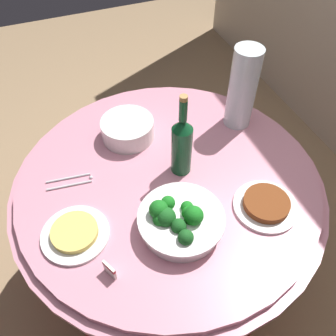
{
  "coord_description": "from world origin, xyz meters",
  "views": [
    {
      "loc": [
        0.79,
        -0.31,
        1.75
      ],
      "look_at": [
        0.0,
        0.0,
        0.79
      ],
      "focal_mm": 38.43,
      "sensor_mm": 36.0,
      "label": 1
    }
  ],
  "objects_px": {
    "wine_bottle": "(182,144)",
    "decorative_fruit_vase": "(242,92)",
    "broccoli_bowl": "(180,220)",
    "serving_tongs": "(71,181)",
    "food_plate_noodles": "(75,233)",
    "food_plate_stir_fry": "(266,205)",
    "label_placard_front": "(110,270)",
    "plate_stack": "(128,129)"
  },
  "relations": [
    {
      "from": "wine_bottle",
      "to": "decorative_fruit_vase",
      "type": "bearing_deg",
      "value": 116.23
    },
    {
      "from": "broccoli_bowl",
      "to": "serving_tongs",
      "type": "bearing_deg",
      "value": -138.0
    },
    {
      "from": "wine_bottle",
      "to": "serving_tongs",
      "type": "height_order",
      "value": "wine_bottle"
    },
    {
      "from": "wine_bottle",
      "to": "food_plate_noodles",
      "type": "bearing_deg",
      "value": -72.01
    },
    {
      "from": "broccoli_bowl",
      "to": "food_plate_stir_fry",
      "type": "distance_m",
      "value": 0.31
    },
    {
      "from": "wine_bottle",
      "to": "label_placard_front",
      "type": "xyz_separation_m",
      "value": [
        0.31,
        -0.36,
        -0.1
      ]
    },
    {
      "from": "plate_stack",
      "to": "decorative_fruit_vase",
      "type": "distance_m",
      "value": 0.47
    },
    {
      "from": "food_plate_noodles",
      "to": "plate_stack",
      "type": "bearing_deg",
      "value": 141.91
    },
    {
      "from": "broccoli_bowl",
      "to": "label_placard_front",
      "type": "bearing_deg",
      "value": -73.83
    },
    {
      "from": "label_placard_front",
      "to": "decorative_fruit_vase",
      "type": "bearing_deg",
      "value": 124.49
    },
    {
      "from": "plate_stack",
      "to": "serving_tongs",
      "type": "distance_m",
      "value": 0.31
    },
    {
      "from": "wine_bottle",
      "to": "serving_tongs",
      "type": "xyz_separation_m",
      "value": [
        -0.09,
        -0.4,
        -0.12
      ]
    },
    {
      "from": "decorative_fruit_vase",
      "to": "label_placard_front",
      "type": "height_order",
      "value": "decorative_fruit_vase"
    },
    {
      "from": "wine_bottle",
      "to": "serving_tongs",
      "type": "relative_size",
      "value": 2.0
    },
    {
      "from": "broccoli_bowl",
      "to": "plate_stack",
      "type": "relative_size",
      "value": 1.33
    },
    {
      "from": "plate_stack",
      "to": "food_plate_noodles",
      "type": "distance_m",
      "value": 0.48
    },
    {
      "from": "food_plate_noodles",
      "to": "decorative_fruit_vase",
      "type": "bearing_deg",
      "value": 111.66
    },
    {
      "from": "broccoli_bowl",
      "to": "plate_stack",
      "type": "bearing_deg",
      "value": -176.97
    },
    {
      "from": "wine_bottle",
      "to": "decorative_fruit_vase",
      "type": "xyz_separation_m",
      "value": [
        -0.16,
        0.32,
        0.02
      ]
    },
    {
      "from": "wine_bottle",
      "to": "food_plate_stir_fry",
      "type": "xyz_separation_m",
      "value": [
        0.27,
        0.2,
        -0.11
      ]
    },
    {
      "from": "plate_stack",
      "to": "serving_tongs",
      "type": "height_order",
      "value": "plate_stack"
    },
    {
      "from": "wine_bottle",
      "to": "label_placard_front",
      "type": "distance_m",
      "value": 0.48
    },
    {
      "from": "broccoli_bowl",
      "to": "plate_stack",
      "type": "distance_m",
      "value": 0.48
    },
    {
      "from": "wine_bottle",
      "to": "food_plate_noodles",
      "type": "relative_size",
      "value": 1.53
    },
    {
      "from": "food_plate_noodles",
      "to": "label_placard_front",
      "type": "bearing_deg",
      "value": 22.2
    },
    {
      "from": "decorative_fruit_vase",
      "to": "food_plate_noodles",
      "type": "xyz_separation_m",
      "value": [
        0.3,
        -0.75,
        -0.14
      ]
    },
    {
      "from": "decorative_fruit_vase",
      "to": "serving_tongs",
      "type": "distance_m",
      "value": 0.74
    },
    {
      "from": "food_plate_noodles",
      "to": "food_plate_stir_fry",
      "type": "xyz_separation_m",
      "value": [
        0.13,
        0.63,
        0.0
      ]
    },
    {
      "from": "plate_stack",
      "to": "serving_tongs",
      "type": "xyz_separation_m",
      "value": [
        0.15,
        -0.27,
        -0.04
      ]
    },
    {
      "from": "serving_tongs",
      "to": "food_plate_noodles",
      "type": "relative_size",
      "value": 0.76
    },
    {
      "from": "broccoli_bowl",
      "to": "food_plate_noodles",
      "type": "relative_size",
      "value": 1.27
    },
    {
      "from": "serving_tongs",
      "to": "food_plate_stir_fry",
      "type": "distance_m",
      "value": 0.69
    },
    {
      "from": "serving_tongs",
      "to": "food_plate_noodles",
      "type": "height_order",
      "value": "food_plate_noodles"
    },
    {
      "from": "plate_stack",
      "to": "label_placard_front",
      "type": "bearing_deg",
      "value": -22.55
    },
    {
      "from": "plate_stack",
      "to": "food_plate_noodles",
      "type": "bearing_deg",
      "value": -38.09
    },
    {
      "from": "broccoli_bowl",
      "to": "serving_tongs",
      "type": "relative_size",
      "value": 1.67
    },
    {
      "from": "decorative_fruit_vase",
      "to": "food_plate_noodles",
      "type": "relative_size",
      "value": 1.55
    },
    {
      "from": "broccoli_bowl",
      "to": "serving_tongs",
      "type": "distance_m",
      "value": 0.44
    },
    {
      "from": "plate_stack",
      "to": "wine_bottle",
      "type": "height_order",
      "value": "wine_bottle"
    },
    {
      "from": "food_plate_stir_fry",
      "to": "label_placard_front",
      "type": "height_order",
      "value": "label_placard_front"
    },
    {
      "from": "plate_stack",
      "to": "food_plate_noodles",
      "type": "height_order",
      "value": "plate_stack"
    },
    {
      "from": "wine_bottle",
      "to": "food_plate_stir_fry",
      "type": "bearing_deg",
      "value": 36.67
    }
  ]
}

